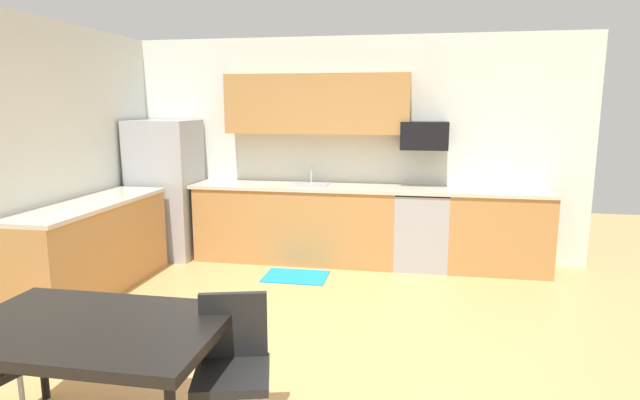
% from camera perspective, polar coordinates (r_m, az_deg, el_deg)
% --- Properties ---
extents(ground_plane, '(12.00, 12.00, 0.00)m').
position_cam_1_polar(ground_plane, '(4.32, -2.47, -15.56)').
color(ground_plane, tan).
extents(wall_back, '(5.80, 0.10, 2.70)m').
position_cam_1_polar(wall_back, '(6.52, 2.62, 5.57)').
color(wall_back, silver).
rests_on(wall_back, ground).
extents(cabinet_run_back, '(2.42, 0.60, 0.90)m').
position_cam_1_polar(cabinet_run_back, '(6.41, -2.67, -2.65)').
color(cabinet_run_back, '#AD7A42').
rests_on(cabinet_run_back, ground).
extents(cabinet_run_back_right, '(1.13, 0.60, 0.90)m').
position_cam_1_polar(cabinet_run_back_right, '(6.33, 18.82, -3.38)').
color(cabinet_run_back_right, '#AD7A42').
rests_on(cabinet_run_back_right, ground).
extents(cabinet_run_left, '(0.60, 2.00, 0.90)m').
position_cam_1_polar(cabinet_run_left, '(5.76, -23.61, -5.01)').
color(cabinet_run_left, '#AD7A42').
rests_on(cabinet_run_left, ground).
extents(countertop_back, '(4.80, 0.64, 0.04)m').
position_cam_1_polar(countertop_back, '(6.23, 2.15, 1.36)').
color(countertop_back, beige).
rests_on(countertop_back, cabinet_run_back).
extents(countertop_left, '(0.64, 2.00, 0.04)m').
position_cam_1_polar(countertop_left, '(5.66, -23.95, -0.41)').
color(countertop_left, beige).
rests_on(countertop_left, cabinet_run_left).
extents(upper_cabinets_back, '(2.20, 0.34, 0.70)m').
position_cam_1_polar(upper_cabinets_back, '(6.33, -0.35, 10.42)').
color(upper_cabinets_back, '#AD7A42').
extents(refrigerator, '(0.76, 0.70, 1.71)m').
position_cam_1_polar(refrigerator, '(6.82, -16.40, 1.16)').
color(refrigerator, '#9EA0A5').
rests_on(refrigerator, ground).
extents(oven_range, '(0.60, 0.60, 0.91)m').
position_cam_1_polar(oven_range, '(6.26, 10.94, -3.12)').
color(oven_range, '#999BA0').
rests_on(oven_range, ground).
extents(microwave, '(0.54, 0.36, 0.32)m').
position_cam_1_polar(microwave, '(6.20, 11.28, 6.91)').
color(microwave, black).
extents(sink_basin, '(0.48, 0.40, 0.14)m').
position_cam_1_polar(sink_basin, '(6.30, -1.28, 1.10)').
color(sink_basin, '#A5A8AD').
rests_on(sink_basin, countertop_back).
extents(sink_faucet, '(0.02, 0.02, 0.24)m').
position_cam_1_polar(sink_faucet, '(6.45, -0.97, 2.75)').
color(sink_faucet, '#B2B5BA').
rests_on(sink_faucet, countertop_back).
extents(dining_table, '(1.40, 0.90, 0.73)m').
position_cam_1_polar(dining_table, '(3.14, -23.66, -13.25)').
color(dining_table, black).
rests_on(dining_table, ground).
extents(chair_near_table, '(0.49, 0.49, 0.85)m').
position_cam_1_polar(chair_near_table, '(3.04, -9.49, -16.80)').
color(chair_near_table, black).
rests_on(chair_near_table, ground).
extents(floor_mat, '(0.70, 0.50, 0.01)m').
position_cam_1_polar(floor_mat, '(5.89, -2.67, -8.32)').
color(floor_mat, '#198CBF').
rests_on(floor_mat, ground).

